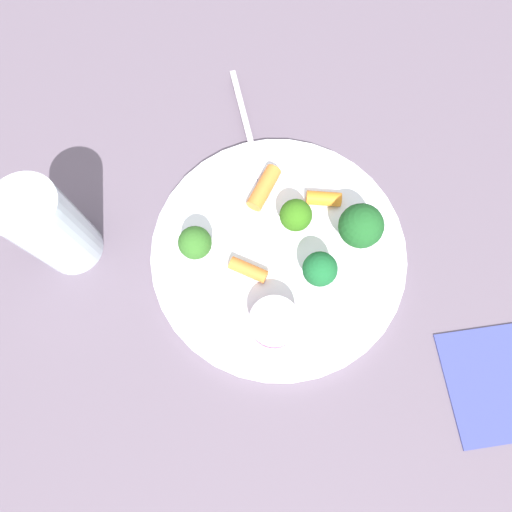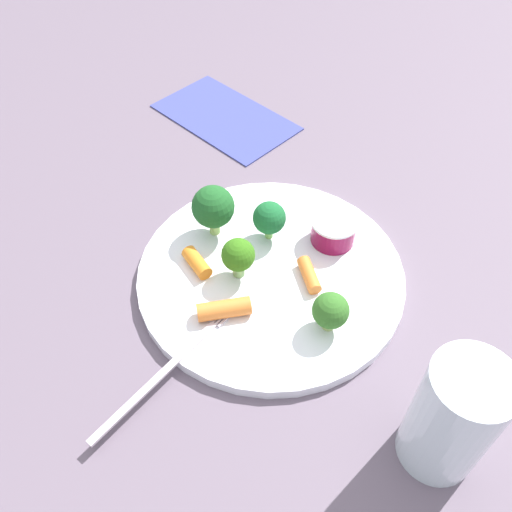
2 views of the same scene
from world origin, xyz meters
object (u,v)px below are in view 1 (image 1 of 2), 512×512
sauce_cup (274,323)px  carrot_stick_2 (324,199)px  carrot_stick_0 (264,188)px  fork (249,136)px  broccoli_floret_2 (195,243)px  broccoli_floret_0 (296,216)px  plate (278,252)px  drinking_glass (52,229)px  broccoli_floret_1 (361,226)px  carrot_stick_1 (248,270)px  broccoli_floret_3 (320,269)px

sauce_cup → carrot_stick_2: size_ratio=1.32×
carrot_stick_0 → carrot_stick_2: (0.06, 0.01, -0.00)m
fork → carrot_stick_0: bearing=-59.1°
broccoli_floret_2 → carrot_stick_2: bearing=40.4°
carrot_stick_2 → broccoli_floret_0: bearing=-121.4°
plate → drinking_glass: 0.23m
broccoli_floret_1 → carrot_stick_1: broccoli_floret_1 is taller
sauce_cup → carrot_stick_0: 0.15m
broccoli_floret_0 → fork: 0.12m
sauce_cup → carrot_stick_0: sauce_cup is taller
carrot_stick_0 → drinking_glass: (-0.18, -0.12, 0.04)m
drinking_glass → fork: bearing=52.3°
carrot_stick_1 → carrot_stick_2: (0.05, 0.10, 0.00)m
carrot_stick_0 → drinking_glass: drinking_glass is taller
broccoli_floret_0 → carrot_stick_2: 0.05m
broccoli_floret_3 → drinking_glass: drinking_glass is taller
broccoli_floret_0 → carrot_stick_2: (0.02, 0.04, -0.02)m
broccoli_floret_1 → broccoli_floret_3: (-0.03, -0.05, -0.01)m
broccoli_floret_3 → carrot_stick_1: size_ratio=1.13×
carrot_stick_0 → carrot_stick_1: bearing=-82.6°
broccoli_floret_2 → fork: 0.15m
broccoli_floret_0 → broccoli_floret_1: bearing=4.4°
broccoli_floret_1 → sauce_cup: bearing=-115.5°
carrot_stick_1 → fork: 0.16m
broccoli_floret_1 → fork: bearing=149.3°
broccoli_floret_0 → drinking_glass: size_ratio=0.39×
broccoli_floret_1 → fork: broccoli_floret_1 is taller
broccoli_floret_1 → broccoli_floret_2: bearing=-157.8°
broccoli_floret_3 → fork: (-0.12, 0.14, -0.03)m
carrot_stick_0 → broccoli_floret_0: bearing=-34.4°
broccoli_floret_1 → broccoli_floret_2: (-0.15, -0.06, -0.01)m
broccoli_floret_3 → fork: bearing=130.5°
carrot_stick_1 → carrot_stick_2: 0.11m
broccoli_floret_1 → carrot_stick_0: broccoli_floret_1 is taller
drinking_glass → carrot_stick_2: bearing=27.9°
sauce_cup → fork: bearing=114.2°
carrot_stick_0 → broccoli_floret_2: bearing=-117.9°
broccoli_floret_1 → carrot_stick_0: size_ratio=1.18×
broccoli_floret_1 → broccoli_floret_3: broccoli_floret_1 is taller
broccoli_floret_0 → broccoli_floret_1: 0.06m
plate → carrot_stick_1: size_ratio=6.76×
broccoli_floret_3 → carrot_stick_0: broccoli_floret_3 is taller
carrot_stick_2 → fork: bearing=152.3°
broccoli_floret_0 → broccoli_floret_3: 0.06m
carrot_stick_0 → carrot_stick_2: bearing=6.8°
broccoli_floret_3 → fork: 0.18m
sauce_cup → carrot_stick_0: size_ratio=0.97×
sauce_cup → broccoli_floret_3: (0.03, 0.06, 0.01)m
carrot_stick_2 → fork: 0.11m
broccoli_floret_0 → fork: size_ratio=0.29×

